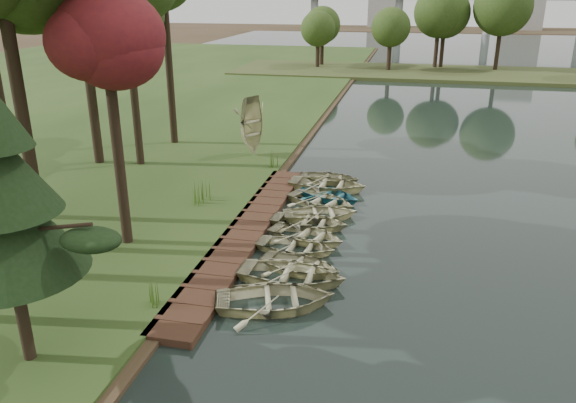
% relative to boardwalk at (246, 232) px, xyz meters
% --- Properties ---
extents(ground, '(300.00, 300.00, 0.00)m').
position_rel_boardwalk_xyz_m(ground, '(1.60, 0.00, -0.15)').
color(ground, '#3D2F1D').
extents(boardwalk, '(1.60, 16.00, 0.30)m').
position_rel_boardwalk_xyz_m(boardwalk, '(0.00, 0.00, 0.00)').
color(boardwalk, '#3A2316').
rests_on(boardwalk, ground).
extents(peninsula, '(50.00, 14.00, 0.45)m').
position_rel_boardwalk_xyz_m(peninsula, '(9.60, 50.00, 0.08)').
color(peninsula, '#3A441E').
rests_on(peninsula, ground).
extents(far_trees, '(45.60, 5.60, 8.80)m').
position_rel_boardwalk_xyz_m(far_trees, '(6.27, 50.00, 6.28)').
color(far_trees, black).
rests_on(far_trees, peninsula).
extents(bridge, '(95.90, 4.00, 8.60)m').
position_rel_boardwalk_xyz_m(bridge, '(13.91, 120.00, 6.93)').
color(bridge, '#A5A5A0').
rests_on(bridge, ground).
extents(building_b, '(8.00, 8.00, 12.00)m').
position_rel_boardwalk_xyz_m(building_b, '(-3.40, 145.00, 5.85)').
color(building_b, '#A5A5A0').
rests_on(building_b, ground).
extents(rowboat_0, '(4.47, 3.76, 0.79)m').
position_rel_boardwalk_xyz_m(rowboat_0, '(2.54, -5.29, 0.30)').
color(rowboat_0, '#B6B384').
rests_on(rowboat_0, water).
extents(rowboat_1, '(3.87, 2.83, 0.78)m').
position_rel_boardwalk_xyz_m(rowboat_1, '(2.71, -3.58, 0.29)').
color(rowboat_1, '#B6B384').
rests_on(rowboat_1, water).
extents(rowboat_2, '(3.47, 2.82, 0.63)m').
position_rel_boardwalk_xyz_m(rowboat_2, '(2.82, -2.70, 0.22)').
color(rowboat_2, '#B6B384').
rests_on(rowboat_2, water).
extents(rowboat_3, '(3.28, 2.50, 0.64)m').
position_rel_boardwalk_xyz_m(rowboat_3, '(2.35, -1.19, 0.22)').
color(rowboat_3, '#B6B384').
rests_on(rowboat_3, water).
extents(rowboat_4, '(3.74, 3.13, 0.66)m').
position_rel_boardwalk_xyz_m(rowboat_4, '(2.55, -0.08, 0.23)').
color(rowboat_4, '#B6B384').
rests_on(rowboat_4, water).
extents(rowboat_5, '(3.51, 2.66, 0.69)m').
position_rel_boardwalk_xyz_m(rowboat_5, '(2.42, 1.27, 0.24)').
color(rowboat_5, '#B6B384').
rests_on(rowboat_5, water).
extents(rowboat_6, '(3.83, 3.23, 0.68)m').
position_rel_boardwalk_xyz_m(rowboat_6, '(2.72, 2.32, 0.24)').
color(rowboat_6, '#B6B384').
rests_on(rowboat_6, water).
extents(rowboat_7, '(4.09, 3.58, 0.71)m').
position_rel_boardwalk_xyz_m(rowboat_7, '(2.50, 3.93, 0.25)').
color(rowboat_7, '#B6B384').
rests_on(rowboat_7, water).
extents(rowboat_8, '(3.78, 3.30, 0.65)m').
position_rel_boardwalk_xyz_m(rowboat_8, '(2.73, 4.80, 0.23)').
color(rowboat_8, '#296772').
rests_on(rowboat_8, water).
extents(rowboat_9, '(4.08, 3.05, 0.81)m').
position_rel_boardwalk_xyz_m(rowboat_9, '(2.45, 6.16, 0.30)').
color(rowboat_9, '#B6B384').
rests_on(rowboat_9, water).
extents(rowboat_10, '(3.26, 2.41, 0.65)m').
position_rel_boardwalk_xyz_m(rowboat_10, '(2.35, 7.39, 0.23)').
color(rowboat_10, '#B6B384').
rests_on(rowboat_10, water).
extents(stored_rowboat, '(4.28, 3.84, 0.73)m').
position_rel_boardwalk_xyz_m(stored_rowboat, '(-2.79, 10.78, 0.51)').
color(stored_rowboat, '#B6B384').
rests_on(stored_rowboat, bank).
extents(tree_2, '(3.89, 3.89, 9.60)m').
position_rel_boardwalk_xyz_m(tree_2, '(-4.19, -2.18, 8.00)').
color(tree_2, black).
rests_on(tree_2, bank).
extents(reeds_0, '(0.60, 0.60, 0.88)m').
position_rel_boardwalk_xyz_m(reeds_0, '(-1.06, -6.40, 0.59)').
color(reeds_0, '#3F661E').
rests_on(reeds_0, bank).
extents(reeds_1, '(0.60, 0.60, 0.91)m').
position_rel_boardwalk_xyz_m(reeds_1, '(-2.85, 3.01, 0.60)').
color(reeds_1, '#3F661E').
rests_on(reeds_1, bank).
extents(reeds_2, '(0.60, 0.60, 0.98)m').
position_rel_boardwalk_xyz_m(reeds_2, '(-2.99, 2.30, 0.64)').
color(reeds_2, '#3F661E').
rests_on(reeds_2, bank).
extents(reeds_3, '(0.60, 0.60, 1.04)m').
position_rel_boardwalk_xyz_m(reeds_3, '(-1.00, 8.63, 0.67)').
color(reeds_3, '#3F661E').
rests_on(reeds_3, bank).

